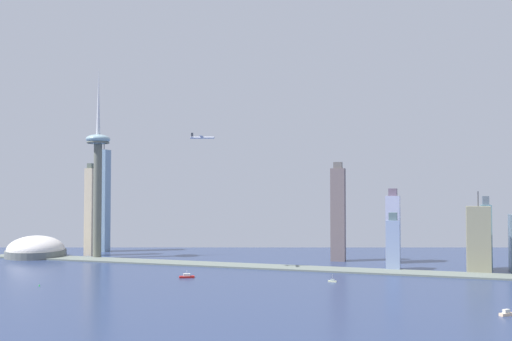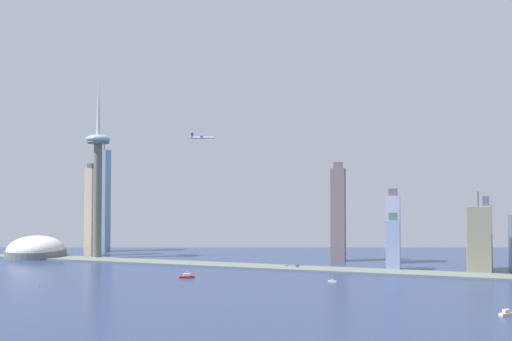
# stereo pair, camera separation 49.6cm
# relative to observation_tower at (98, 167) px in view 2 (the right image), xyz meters

# --- Properties ---
(waterfront_pier) EXTENTS (939.81, 41.42, 2.08)m
(waterfront_pier) POSITION_rel_observation_tower_xyz_m (309.43, -20.30, -136.48)
(waterfront_pier) COLOR slate
(waterfront_pier) RESTS_ON ground
(observation_tower) EXTENTS (35.93, 35.93, 287.06)m
(observation_tower) POSITION_rel_observation_tower_xyz_m (0.00, 0.00, 0.00)
(observation_tower) COLOR #64675A
(observation_tower) RESTS_ON ground
(stadium_dome) EXTENTS (89.15, 89.15, 43.66)m
(stadium_dome) POSITION_rel_observation_tower_xyz_m (-97.36, -15.07, -127.91)
(stadium_dome) COLOR slate
(stadium_dome) RESTS_ON ground
(skyscraper_0) EXTENTS (19.30, 24.13, 104.49)m
(skyscraper_0) POSITION_rel_observation_tower_xyz_m (427.62, 82.86, -88.48)
(skyscraper_0) COLOR #A6ABD0
(skyscraper_0) RESTS_ON ground
(skyscraper_1) EXTENTS (13.58, 12.62, 143.94)m
(skyscraper_1) POSITION_rel_observation_tower_xyz_m (-29.71, 25.39, -68.03)
(skyscraper_1) COLOR beige
(skyscraper_1) RESTS_ON ground
(skyscraper_2) EXTENTS (12.67, 23.03, 94.56)m
(skyscraper_2) POSITION_rel_observation_tower_xyz_m (546.90, 46.53, -93.66)
(skyscraper_2) COLOR slate
(skyscraper_2) RESTS_ON ground
(skyscraper_8) EXTENTS (20.39, 13.45, 142.73)m
(skyscraper_8) POSITION_rel_observation_tower_xyz_m (350.96, 74.36, -69.02)
(skyscraper_8) COLOR #6A5D5F
(skyscraper_8) RESTS_ON ground
(skyscraper_9) EXTENTS (16.19, 17.32, 182.46)m
(skyscraper_9) POSITION_rel_observation_tower_xyz_m (-42.54, 83.37, -52.78)
(skyscraper_9) COLOR #7898B5
(skyscraper_9) RESTS_ON ground
(skyscraper_10) EXTENTS (27.78, 21.02, 100.91)m
(skyscraper_10) POSITION_rel_observation_tower_xyz_m (534.92, 10.05, -96.29)
(skyscraper_10) COLOR gray
(skyscraper_10) RESTS_ON ground
(skyscraper_11) EXTENTS (17.10, 21.35, 73.42)m
(skyscraper_11) POSITION_rel_observation_tower_xyz_m (432.42, 7.51, -103.80)
(skyscraper_11) COLOR #8396BD
(skyscraper_11) RESTS_ON ground
(boat_0) EXTENTS (18.46, 13.79, 9.48)m
(boat_0) POSITION_rel_observation_tower_xyz_m (206.17, -131.02, -135.76)
(boat_0) COLOR #AE1817
(boat_0) RESTS_ON ground
(boat_1) EXTENTS (12.32, 11.58, 5.20)m
(boat_1) POSITION_rel_observation_tower_xyz_m (537.60, -234.15, -135.64)
(boat_1) COLOR beige
(boat_1) RESTS_ON ground
(boat_2) EXTENTS (9.40, 3.35, 8.62)m
(boat_2) POSITION_rel_observation_tower_xyz_m (373.55, -110.14, -136.30)
(boat_2) COLOR beige
(boat_2) RESTS_ON ground
(channel_buoy_0) EXTENTS (1.55, 1.55, 2.16)m
(channel_buoy_0) POSITION_rel_observation_tower_xyz_m (79.40, -229.93, -136.43)
(channel_buoy_0) COLOR green
(channel_buoy_0) RESTS_ON ground
(airplane) EXTENTS (30.95, 32.89, 7.76)m
(airplane) POSITION_rel_observation_tower_xyz_m (198.70, -68.98, 32.57)
(airplane) COLOR silver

